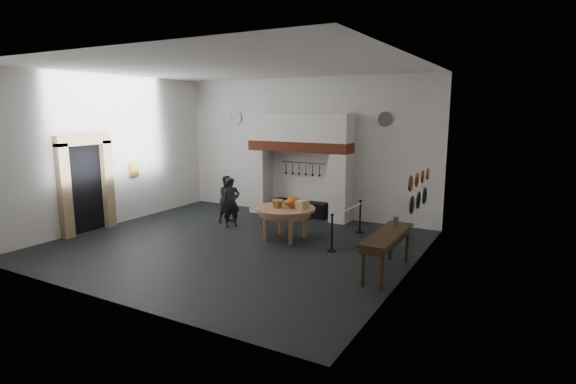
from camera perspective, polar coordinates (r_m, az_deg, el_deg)
The scene contains 39 objects.
floor at distance 11.91m, azimuth -6.83°, elevation -6.63°, with size 9.00×8.00×0.02m, color black.
ceiling at distance 11.44m, azimuth -7.34°, elevation 15.47°, with size 9.00×8.00×0.02m, color silver.
wall_back at distance 14.86m, azimuth 2.10°, elevation 5.68°, with size 9.00×0.02×4.50m, color white.
wall_front at distance 8.59m, azimuth -23.01°, elevation 1.36°, with size 9.00×0.02×4.50m, color white.
wall_left at distance 14.57m, azimuth -21.58°, elevation 4.86°, with size 0.02×8.00×4.50m, color white.
wall_right at distance 9.53m, azimuth 15.35°, elevation 2.64°, with size 0.02×8.00×4.50m, color white.
chimney_pier_left at distance 15.43m, azimuth -3.41°, elevation 1.44°, with size 0.55×0.70×2.15m, color silver.
chimney_pier_right at distance 14.08m, azimuth 6.77°, elevation 0.52°, with size 0.55×0.70×2.15m, color silver.
hearth_brick_band at distance 14.54m, azimuth 1.47°, elevation 5.81°, with size 3.50×0.72×0.32m, color #9E442B.
chimney_hood at distance 14.51m, azimuth 1.48°, elevation 8.22°, with size 3.50×0.70×0.90m, color silver.
iron_range at distance 14.91m, azimuth 1.56°, elevation -2.08°, with size 1.90×0.45×0.50m, color black.
utensil_rail at distance 14.84m, azimuth 1.95°, elevation 3.73°, with size 0.02×0.02×1.60m, color black.
door_recess at distance 14.06m, azimuth -24.36°, elevation 0.37°, with size 0.04×1.10×2.50m, color black.
door_jamb_near at distance 13.58m, azimuth -26.51°, elevation 0.09°, with size 0.22×0.30×2.60m, color tan.
door_jamb_far at distance 14.40m, azimuth -21.94°, elevation 0.96°, with size 0.22×0.30×2.60m, color tan.
door_lintel at distance 13.83m, azimuth -24.58°, elevation 6.05°, with size 0.22×1.70×0.30m, color tan.
wall_plaque at distance 15.11m, azimuth -18.96°, elevation 2.72°, with size 0.05×0.34×0.44m, color gold.
work_table at distance 12.13m, azimuth -0.36°, elevation -2.14°, with size 1.63×1.63×0.07m, color tan.
pumpkin at distance 12.08m, azimuth 0.69°, elevation -1.27°, with size 0.36×0.36×0.31m, color orange.
cheese_block_big at distance 11.82m, azimuth 1.62°, elevation -1.71°, with size 0.22×0.22×0.24m, color #E2D687.
cheese_block_small at distance 12.10m, azimuth 2.20°, elevation -1.53°, with size 0.18×0.18×0.20m, color #D0B47C.
wicker_basket at distance 12.05m, azimuth -1.34°, elevation -1.52°, with size 0.32×0.32×0.22m, color olive.
bread_loaf at distance 12.46m, azimuth 0.03°, elevation -1.33°, with size 0.31×0.18×0.13m, color #9A5C36.
visitor_near at distance 13.51m, azimuth -7.23°, elevation -1.31°, with size 0.55×0.36×1.50m, color black.
visitor_far at distance 14.06m, azimuth -7.58°, elevation -0.92°, with size 0.71×0.56×1.47m, color black.
side_table at distance 9.80m, azimuth 12.52°, elevation -5.27°, with size 0.55×2.20×0.06m, color #382914.
pewter_jug at distance 10.32m, azimuth 13.52°, elevation -3.71°, with size 0.12×0.12×0.22m, color #55545A.
copper_pan_a at distance 9.78m, azimuth 15.33°, elevation 1.05°, with size 0.34×0.34×0.03m, color #C6662D.
copper_pan_b at distance 10.31m, azimuth 16.07°, elevation 1.48°, with size 0.32×0.32×0.03m, color #C6662D.
copper_pan_c at distance 10.84m, azimuth 16.74°, elevation 1.87°, with size 0.30×0.30×0.03m, color #C6662D.
copper_pan_d at distance 11.37m, azimuth 17.35°, elevation 2.22°, with size 0.28×0.28×0.03m, color #C6662D.
pewter_plate_left at distance 10.06m, azimuth 15.47°, elevation -1.60°, with size 0.40×0.40×0.03m, color #4C4C51.
pewter_plate_mid at distance 10.63m, azimuth 16.25°, elevation -1.00°, with size 0.40×0.40×0.03m, color #4C4C51.
pewter_plate_right at distance 11.21m, azimuth 16.94°, elevation -0.46°, with size 0.40×0.40×0.03m, color #4C4C51.
pewter_plate_back_left at distance 16.18m, azimuth -6.60°, elevation 9.37°, with size 0.44×0.44×0.03m, color #4C4C51.
pewter_plate_back_right at distance 13.75m, azimuth 12.24°, elevation 9.03°, with size 0.44×0.44×0.03m, color #4C4C51.
barrier_post_near at distance 11.22m, azimuth 5.60°, elevation -5.28°, with size 0.05×0.05×0.90m, color black.
barrier_post_far at distance 13.03m, azimuth 9.14°, elevation -3.16°, with size 0.05×0.05×0.90m, color black.
barrier_rope at distance 12.02m, azimuth 7.55°, elevation -2.30°, with size 0.04×0.04×2.00m, color white.
Camera 1 is at (6.74, -9.18, 3.48)m, focal length 28.00 mm.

